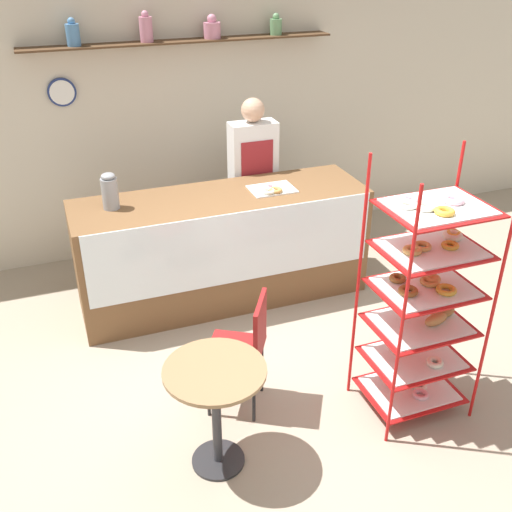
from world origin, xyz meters
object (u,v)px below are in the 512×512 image
(cafe_table, at_px, (216,394))
(coffee_carafe, at_px, (110,191))
(donut_tray_counter, at_px, (272,189))
(pastry_rack, at_px, (424,300))
(cafe_chair, at_px, (247,342))
(person_worker, at_px, (253,177))

(cafe_table, bearing_deg, coffee_carafe, 98.02)
(cafe_table, relative_size, donut_tray_counter, 1.91)
(cafe_table, distance_m, donut_tray_counter, 2.22)
(pastry_rack, relative_size, cafe_chair, 2.07)
(pastry_rack, xyz_separation_m, donut_tray_counter, (-0.36, 1.82, 0.14))
(cafe_chair, bearing_deg, pastry_rack, 100.95)
(cafe_table, height_order, donut_tray_counter, donut_tray_counter)
(cafe_chair, xyz_separation_m, coffee_carafe, (-0.64, 1.54, 0.61))
(pastry_rack, distance_m, coffee_carafe, 2.62)
(cafe_table, xyz_separation_m, coffee_carafe, (-0.28, 1.98, 0.60))
(cafe_table, bearing_deg, pastry_rack, 1.77)
(pastry_rack, distance_m, person_worker, 2.43)
(cafe_chair, relative_size, donut_tray_counter, 2.26)
(person_worker, height_order, cafe_table, person_worker)
(cafe_table, height_order, coffee_carafe, coffee_carafe)
(cafe_chair, distance_m, coffee_carafe, 1.78)
(cafe_table, bearing_deg, person_worker, 65.06)
(pastry_rack, distance_m, cafe_table, 1.50)
(pastry_rack, relative_size, coffee_carafe, 6.01)
(coffee_carafe, bearing_deg, cafe_chair, -67.51)
(person_worker, height_order, coffee_carafe, person_worker)
(pastry_rack, height_order, donut_tray_counter, pastry_rack)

